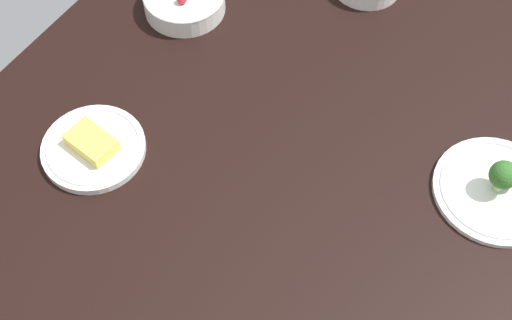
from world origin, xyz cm
name	(u,v)px	position (x,y,z in cm)	size (l,w,h in cm)	color
dining_table	(256,172)	(0.00, 0.00, 2.00)	(145.90, 108.75, 4.00)	black
bowl_berries	(184,0)	(25.32, 33.57, 6.57)	(17.02, 17.02, 6.39)	white
plate_broccoli	(498,187)	(17.98, -38.43, 5.59)	(22.07, 22.07, 7.98)	white
plate_cheese	(93,147)	(-12.92, 26.67, 5.19)	(18.88, 18.88, 3.94)	white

